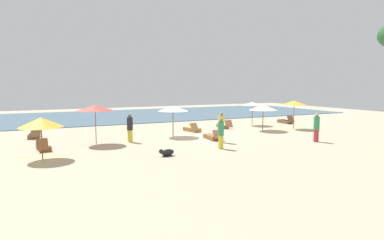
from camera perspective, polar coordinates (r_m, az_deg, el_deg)
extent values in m
plane|color=#BCAD8E|center=(22.77, 2.41, -2.88)|extent=(60.00, 60.00, 0.00)
cube|color=#476B7F|center=(38.47, -9.68, 0.82)|extent=(48.00, 16.00, 0.06)
cylinder|color=brown|center=(17.34, -24.18, -3.00)|extent=(0.05, 0.05, 1.98)
cone|color=gold|center=(17.23, -24.29, -0.36)|extent=(2.03, 2.03, 0.47)
cylinder|color=brown|center=(22.79, -3.24, -0.29)|extent=(0.06, 0.06, 2.04)
cone|color=white|center=(22.71, -3.26, 1.96)|extent=(2.05, 2.05, 0.34)
cylinder|color=brown|center=(29.34, 10.21, 1.02)|extent=(0.05, 0.05, 1.98)
cone|color=silver|center=(29.27, 10.25, 2.76)|extent=(1.79, 1.79, 0.30)
cylinder|color=brown|center=(20.64, -16.06, -0.85)|extent=(0.05, 0.05, 2.30)
cone|color=#D84C3F|center=(20.54, -16.14, 2.01)|extent=(2.12, 2.12, 0.33)
cylinder|color=brown|center=(27.79, 16.92, 0.80)|extent=(0.05, 0.05, 2.20)
cone|color=gold|center=(27.72, 16.99, 2.83)|extent=(1.85, 1.85, 0.33)
cylinder|color=brown|center=(26.22, 11.97, 0.38)|extent=(0.06, 0.06, 1.99)
cone|color=silver|center=(26.15, 12.01, 2.15)|extent=(2.14, 2.14, 0.46)
cube|color=olive|center=(25.28, 0.01, -1.64)|extent=(0.92, 1.60, 0.28)
cube|color=olive|center=(24.57, 0.38, -1.19)|extent=(0.65, 0.55, 0.57)
cube|color=yellow|center=(25.26, 0.01, -1.29)|extent=(0.73, 1.14, 0.03)
cube|color=brown|center=(20.01, -23.93, -4.28)|extent=(0.76, 1.56, 0.28)
cube|color=brown|center=(19.27, -24.11, -3.78)|extent=(0.61, 0.45, 0.59)
cube|color=white|center=(19.99, -23.95, -3.84)|extent=(0.62, 1.10, 0.03)
cube|color=brown|center=(31.65, 15.50, -0.28)|extent=(0.71, 1.54, 0.28)
cube|color=brown|center=(31.14, 16.43, 0.14)|extent=(0.60, 0.45, 0.58)
cube|color=#26262D|center=(31.64, 15.51, 0.00)|extent=(0.59, 1.08, 0.03)
cube|color=brown|center=(21.79, 3.39, -2.92)|extent=(0.70, 1.54, 0.28)
cube|color=brown|center=(21.18, 4.43, -2.45)|extent=(0.60, 0.54, 0.51)
cube|color=brown|center=(27.37, 5.18, -1.06)|extent=(0.95, 1.60, 0.28)
cube|color=brown|center=(26.85, 6.25, -0.62)|extent=(0.67, 0.61, 0.53)
cube|color=white|center=(27.35, 5.19, -0.74)|extent=(0.75, 1.14, 0.03)
cube|color=brown|center=(24.69, -25.27, -2.43)|extent=(0.81, 1.57, 0.28)
cube|color=brown|center=(23.97, -25.03, -1.96)|extent=(0.63, 0.51, 0.57)
cube|color=#26262D|center=(24.67, -25.29, -2.08)|extent=(0.66, 1.11, 0.03)
cylinder|color=yellow|center=(21.04, -10.48, -2.71)|extent=(0.37, 0.37, 0.75)
cylinder|color=#26262D|center=(20.93, -10.53, -0.64)|extent=(0.43, 0.43, 0.78)
sphere|color=brown|center=(20.88, -10.55, 0.69)|extent=(0.21, 0.21, 0.21)
cylinder|color=#BF3338|center=(20.65, 4.97, -2.72)|extent=(0.41, 0.41, 0.80)
cylinder|color=yellow|center=(20.54, 4.99, -0.47)|extent=(0.49, 0.49, 0.83)
sphere|color=#A37556|center=(20.48, 5.00, 0.97)|extent=(0.23, 0.23, 0.23)
cylinder|color=yellow|center=(18.66, 4.91, -3.77)|extent=(0.40, 0.40, 0.74)
cylinder|color=#338C59|center=(18.55, 4.93, -1.46)|extent=(0.47, 0.47, 0.77)
sphere|color=#A37556|center=(18.49, 4.95, 0.02)|extent=(0.21, 0.21, 0.21)
cylinder|color=#BF3338|center=(22.16, 20.35, -2.51)|extent=(0.38, 0.38, 0.77)
cylinder|color=#338C59|center=(22.06, 20.42, -0.49)|extent=(0.45, 0.45, 0.80)
sphere|color=tan|center=(22.01, 20.47, 0.80)|extent=(0.22, 0.22, 0.22)
cube|color=black|center=(16.82, -4.16, -6.09)|extent=(0.47, 0.31, 0.04)
ellipsoid|color=black|center=(16.79, -4.16, -5.51)|extent=(0.78, 0.47, 0.33)
sphere|color=black|center=(16.73, -5.27, -5.34)|extent=(0.23, 0.23, 0.23)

